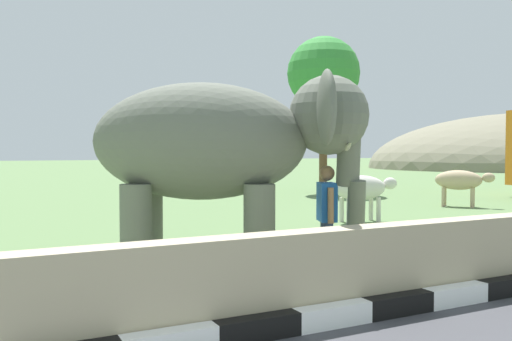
# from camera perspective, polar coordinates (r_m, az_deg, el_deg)

# --- Properties ---
(barrier_parapet) EXTENTS (28.00, 0.36, 1.00)m
(barrier_parapet) POSITION_cam_1_polar(r_m,az_deg,el_deg) (5.76, -0.33, -11.75)
(barrier_parapet) COLOR tan
(barrier_parapet) RESTS_ON ground_plane
(elephant) EXTENTS (4.00, 3.33, 2.98)m
(elephant) POSITION_cam_1_polar(r_m,az_deg,el_deg) (7.88, -3.23, 2.67)
(elephant) COLOR #63675B
(elephant) RESTS_ON ground_plane
(person_handler) EXTENTS (0.37, 0.61, 1.66)m
(person_handler) POSITION_cam_1_polar(r_m,az_deg,el_deg) (8.23, 7.47, -4.57)
(person_handler) COLOR navy
(person_handler) RESTS_ON ground_plane
(cow_near) EXTENTS (1.91, 0.75, 1.23)m
(cow_near) POSITION_cam_1_polar(r_m,az_deg,el_deg) (14.54, 11.08, -1.92)
(cow_near) COLOR beige
(cow_near) RESTS_ON ground_plane
(cow_mid) EXTENTS (1.49, 1.75, 1.23)m
(cow_mid) POSITION_cam_1_polar(r_m,az_deg,el_deg) (19.33, 20.67, -1.03)
(cow_mid) COLOR tan
(cow_mid) RESTS_ON ground_plane
(tree_distant) EXTENTS (3.23, 3.23, 6.94)m
(tree_distant) POSITION_cam_1_polar(r_m,az_deg,el_deg) (24.58, 7.12, 10.01)
(tree_distant) COLOR brown
(tree_distant) RESTS_ON ground_plane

